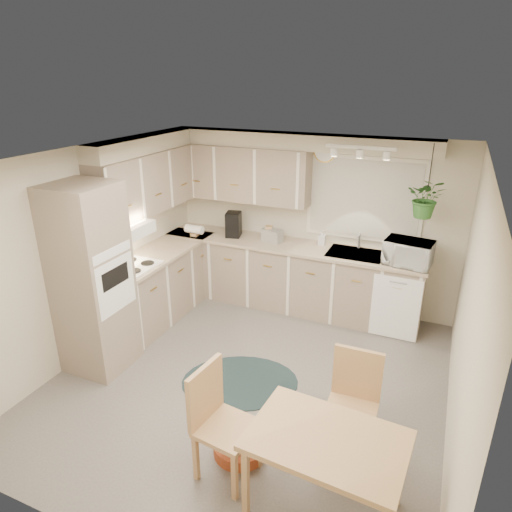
% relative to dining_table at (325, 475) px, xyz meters
% --- Properties ---
extents(floor, '(4.20, 4.20, 0.00)m').
position_rel_dining_table_xyz_m(floor, '(-1.17, 1.22, -0.35)').
color(floor, slate).
rests_on(floor, ground).
extents(ceiling, '(4.20, 4.20, 0.00)m').
position_rel_dining_table_xyz_m(ceiling, '(-1.17, 1.22, 2.05)').
color(ceiling, white).
rests_on(ceiling, wall_back).
extents(wall_back, '(4.00, 0.04, 2.40)m').
position_rel_dining_table_xyz_m(wall_back, '(-1.17, 3.32, 0.85)').
color(wall_back, beige).
rests_on(wall_back, floor).
extents(wall_front, '(4.00, 0.04, 2.40)m').
position_rel_dining_table_xyz_m(wall_front, '(-1.17, -0.88, 0.85)').
color(wall_front, beige).
rests_on(wall_front, floor).
extents(wall_left, '(0.04, 4.20, 2.40)m').
position_rel_dining_table_xyz_m(wall_left, '(-3.17, 1.22, 0.85)').
color(wall_left, beige).
rests_on(wall_left, floor).
extents(wall_right, '(0.04, 4.20, 2.40)m').
position_rel_dining_table_xyz_m(wall_right, '(0.83, 1.22, 0.85)').
color(wall_right, beige).
rests_on(wall_right, floor).
extents(base_cab_left, '(0.60, 1.85, 0.90)m').
position_rel_dining_table_xyz_m(base_cab_left, '(-2.87, 2.10, 0.10)').
color(base_cab_left, gray).
rests_on(base_cab_left, floor).
extents(base_cab_back, '(3.60, 0.60, 0.90)m').
position_rel_dining_table_xyz_m(base_cab_back, '(-1.37, 3.02, 0.10)').
color(base_cab_back, gray).
rests_on(base_cab_back, floor).
extents(counter_left, '(0.64, 1.89, 0.04)m').
position_rel_dining_table_xyz_m(counter_left, '(-2.86, 2.10, 0.57)').
color(counter_left, '#C7B691').
rests_on(counter_left, base_cab_left).
extents(counter_back, '(3.64, 0.64, 0.04)m').
position_rel_dining_table_xyz_m(counter_back, '(-1.37, 3.01, 0.57)').
color(counter_back, '#C7B691').
rests_on(counter_back, base_cab_back).
extents(oven_stack, '(0.65, 0.65, 2.10)m').
position_rel_dining_table_xyz_m(oven_stack, '(-2.84, 0.85, 0.70)').
color(oven_stack, gray).
rests_on(oven_stack, floor).
extents(wall_oven_face, '(0.02, 0.56, 0.58)m').
position_rel_dining_table_xyz_m(wall_oven_face, '(-2.52, 0.85, 0.70)').
color(wall_oven_face, white).
rests_on(wall_oven_face, oven_stack).
extents(upper_cab_left, '(0.35, 2.00, 0.75)m').
position_rel_dining_table_xyz_m(upper_cab_left, '(-2.99, 2.22, 1.47)').
color(upper_cab_left, gray).
rests_on(upper_cab_left, wall_left).
extents(upper_cab_back, '(2.00, 0.35, 0.75)m').
position_rel_dining_table_xyz_m(upper_cab_back, '(-2.17, 3.15, 1.47)').
color(upper_cab_back, gray).
rests_on(upper_cab_back, wall_back).
extents(soffit_left, '(0.30, 2.00, 0.20)m').
position_rel_dining_table_xyz_m(soffit_left, '(-3.02, 2.22, 1.95)').
color(soffit_left, beige).
rests_on(soffit_left, wall_left).
extents(soffit_back, '(3.60, 0.30, 0.20)m').
position_rel_dining_table_xyz_m(soffit_back, '(-1.37, 3.17, 1.95)').
color(soffit_back, beige).
rests_on(soffit_back, wall_back).
extents(cooktop, '(0.52, 0.58, 0.02)m').
position_rel_dining_table_xyz_m(cooktop, '(-2.85, 1.52, 0.59)').
color(cooktop, white).
rests_on(cooktop, counter_left).
extents(range_hood, '(0.40, 0.60, 0.14)m').
position_rel_dining_table_xyz_m(range_hood, '(-2.87, 1.52, 1.05)').
color(range_hood, white).
rests_on(range_hood, upper_cab_left).
extents(window_blinds, '(1.40, 0.02, 1.00)m').
position_rel_dining_table_xyz_m(window_blinds, '(-0.47, 3.29, 1.25)').
color(window_blinds, silver).
rests_on(window_blinds, wall_back).
extents(window_frame, '(1.50, 0.02, 1.10)m').
position_rel_dining_table_xyz_m(window_frame, '(-0.47, 3.30, 1.25)').
color(window_frame, silver).
rests_on(window_frame, wall_back).
extents(sink, '(0.70, 0.48, 0.10)m').
position_rel_dining_table_xyz_m(sink, '(-0.47, 3.02, 0.55)').
color(sink, '#A3A6AA').
rests_on(sink, counter_back).
extents(dishwasher_front, '(0.58, 0.02, 0.83)m').
position_rel_dining_table_xyz_m(dishwasher_front, '(0.13, 2.71, 0.07)').
color(dishwasher_front, white).
rests_on(dishwasher_front, base_cab_back).
extents(track_light_bar, '(0.80, 0.04, 0.04)m').
position_rel_dining_table_xyz_m(track_light_bar, '(-0.47, 2.77, 1.98)').
color(track_light_bar, white).
rests_on(track_light_bar, ceiling).
extents(wall_clock, '(0.30, 0.03, 0.30)m').
position_rel_dining_table_xyz_m(wall_clock, '(-1.02, 3.29, 1.83)').
color(wall_clock, '#ECBB53').
rests_on(wall_clock, wall_back).
extents(dining_table, '(1.16, 0.82, 0.70)m').
position_rel_dining_table_xyz_m(dining_table, '(0.00, 0.00, 0.00)').
color(dining_table, tan).
rests_on(dining_table, floor).
extents(chair_left, '(0.51, 0.51, 0.98)m').
position_rel_dining_table_xyz_m(chair_left, '(-0.82, 0.03, 0.14)').
color(chair_left, tan).
rests_on(chair_left, floor).
extents(chair_back, '(0.45, 0.45, 0.95)m').
position_rel_dining_table_xyz_m(chair_back, '(0.04, 0.63, 0.12)').
color(chair_back, tan).
rests_on(chair_back, floor).
extents(braided_rug, '(1.53, 1.37, 0.01)m').
position_rel_dining_table_xyz_m(braided_rug, '(-1.24, 1.15, -0.35)').
color(braided_rug, black).
rests_on(braided_rug, floor).
extents(pet_bed, '(0.57, 0.57, 0.11)m').
position_rel_dining_table_xyz_m(pet_bed, '(-0.82, 0.26, -0.30)').
color(pet_bed, '#AD4C22').
rests_on(pet_bed, floor).
extents(microwave, '(0.59, 0.38, 0.38)m').
position_rel_dining_table_xyz_m(microwave, '(0.19, 2.92, 0.78)').
color(microwave, white).
rests_on(microwave, counter_back).
extents(soap_bottle, '(0.10, 0.21, 0.09)m').
position_rel_dining_table_xyz_m(soap_bottle, '(-0.96, 3.17, 0.64)').
color(soap_bottle, white).
rests_on(soap_bottle, counter_back).
extents(hanging_plant, '(0.43, 0.48, 0.36)m').
position_rel_dining_table_xyz_m(hanging_plant, '(0.31, 2.92, 1.38)').
color(hanging_plant, '#306829').
rests_on(hanging_plant, ceiling).
extents(coffee_maker, '(0.25, 0.28, 0.35)m').
position_rel_dining_table_xyz_m(coffee_maker, '(-2.22, 3.02, 0.76)').
color(coffee_maker, black).
rests_on(coffee_maker, counter_back).
extents(toaster, '(0.31, 0.22, 0.17)m').
position_rel_dining_table_xyz_m(toaster, '(-1.63, 3.04, 0.67)').
color(toaster, '#A3A6AA').
rests_on(toaster, counter_back).
extents(knife_block, '(0.11, 0.11, 0.20)m').
position_rel_dining_table_xyz_m(knife_block, '(-1.69, 3.07, 0.69)').
color(knife_block, tan).
rests_on(knife_block, counter_back).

